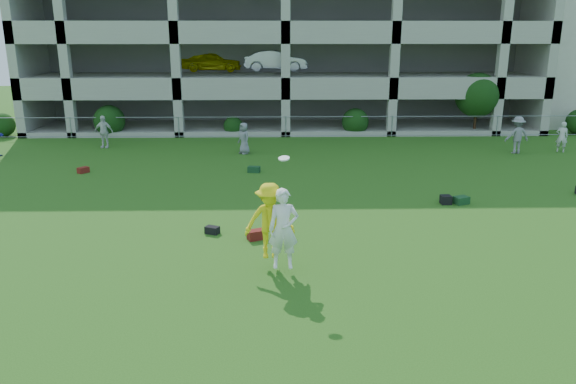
{
  "coord_description": "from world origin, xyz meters",
  "views": [
    {
      "loc": [
        -0.62,
        -12.3,
        5.83
      ],
      "look_at": [
        -0.25,
        3.0,
        1.4
      ],
      "focal_mm": 35.0,
      "sensor_mm": 36.0,
      "label": 1
    }
  ],
  "objects_px": {
    "bystander_f": "(517,135)",
    "frisbee_contest": "(274,223)",
    "parking_garage": "(283,27)",
    "bystander_c": "(244,138)",
    "bystander_e": "(562,137)",
    "bystander_b": "(104,132)",
    "crate_d": "(446,200)"
  },
  "relations": [
    {
      "from": "bystander_f",
      "to": "frisbee_contest",
      "type": "bearing_deg",
      "value": 43.64
    },
    {
      "from": "crate_d",
      "to": "parking_garage",
      "type": "bearing_deg",
      "value": 103.94
    },
    {
      "from": "crate_d",
      "to": "bystander_e",
      "type": "bearing_deg",
      "value": 45.8
    },
    {
      "from": "frisbee_contest",
      "to": "bystander_e",
      "type": "bearing_deg",
      "value": 44.35
    },
    {
      "from": "bystander_b",
      "to": "crate_d",
      "type": "bearing_deg",
      "value": -28.21
    },
    {
      "from": "bystander_b",
      "to": "parking_garage",
      "type": "bearing_deg",
      "value": 56.84
    },
    {
      "from": "bystander_c",
      "to": "bystander_e",
      "type": "bearing_deg",
      "value": 53.7
    },
    {
      "from": "parking_garage",
      "to": "bystander_c",
      "type": "bearing_deg",
      "value": -99.22
    },
    {
      "from": "crate_d",
      "to": "parking_garage",
      "type": "distance_m",
      "value": 22.89
    },
    {
      "from": "bystander_f",
      "to": "frisbee_contest",
      "type": "xyz_separation_m",
      "value": [
        -11.86,
        -13.63,
        0.34
      ]
    },
    {
      "from": "frisbee_contest",
      "to": "bystander_f",
      "type": "bearing_deg",
      "value": 48.98
    },
    {
      "from": "bystander_c",
      "to": "parking_garage",
      "type": "distance_m",
      "value": 14.2
    },
    {
      "from": "parking_garage",
      "to": "bystander_f",
      "type": "bearing_deg",
      "value": -49.83
    },
    {
      "from": "frisbee_contest",
      "to": "parking_garage",
      "type": "xyz_separation_m",
      "value": [
        0.65,
        26.9,
        4.77
      ]
    },
    {
      "from": "crate_d",
      "to": "frisbee_contest",
      "type": "height_order",
      "value": "frisbee_contest"
    },
    {
      "from": "bystander_b",
      "to": "crate_d",
      "type": "relative_size",
      "value": 4.75
    },
    {
      "from": "bystander_b",
      "to": "bystander_e",
      "type": "relative_size",
      "value": 1.1
    },
    {
      "from": "frisbee_contest",
      "to": "parking_garage",
      "type": "relative_size",
      "value": 0.09
    },
    {
      "from": "bystander_c",
      "to": "bystander_e",
      "type": "xyz_separation_m",
      "value": [
        15.68,
        0.01,
        -0.01
      ]
    },
    {
      "from": "crate_d",
      "to": "frisbee_contest",
      "type": "xyz_separation_m",
      "value": [
        -5.98,
        -5.43,
        1.09
      ]
    },
    {
      "from": "bystander_b",
      "to": "frisbee_contest",
      "type": "bearing_deg",
      "value": -54.48
    },
    {
      "from": "bystander_e",
      "to": "bystander_b",
      "type": "bearing_deg",
      "value": 21.43
    },
    {
      "from": "bystander_f",
      "to": "bystander_e",
      "type": "bearing_deg",
      "value": -178.89
    },
    {
      "from": "bystander_f",
      "to": "frisbee_contest",
      "type": "height_order",
      "value": "frisbee_contest"
    },
    {
      "from": "parking_garage",
      "to": "crate_d",
      "type": "bearing_deg",
      "value": -76.06
    },
    {
      "from": "bystander_e",
      "to": "crate_d",
      "type": "distance_m",
      "value": 11.82
    },
    {
      "from": "frisbee_contest",
      "to": "parking_garage",
      "type": "bearing_deg",
      "value": 88.61
    },
    {
      "from": "frisbee_contest",
      "to": "parking_garage",
      "type": "distance_m",
      "value": 27.33
    },
    {
      "from": "bystander_e",
      "to": "frisbee_contest",
      "type": "height_order",
      "value": "frisbee_contest"
    },
    {
      "from": "bystander_f",
      "to": "parking_garage",
      "type": "relative_size",
      "value": 0.06
    },
    {
      "from": "bystander_b",
      "to": "bystander_f",
      "type": "height_order",
      "value": "bystander_f"
    },
    {
      "from": "parking_garage",
      "to": "bystander_e",
      "type": "bearing_deg",
      "value": -43.81
    }
  ]
}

